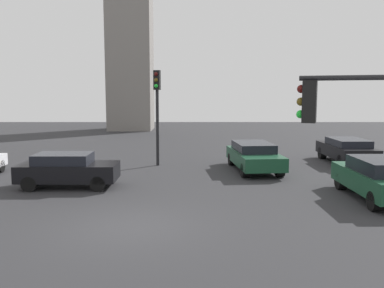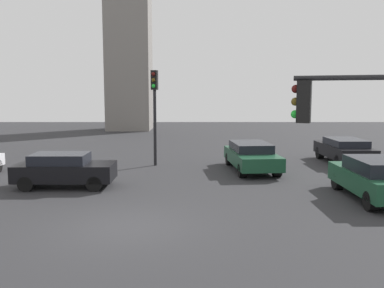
{
  "view_description": "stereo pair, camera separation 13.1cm",
  "coord_description": "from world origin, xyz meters",
  "px_view_note": "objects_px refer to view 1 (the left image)",
  "views": [
    {
      "loc": [
        1.76,
        -11.66,
        3.84
      ],
      "look_at": [
        1.82,
        3.36,
        1.98
      ],
      "focal_mm": 39.3,
      "sensor_mm": 36.0,
      "label": 1
    },
    {
      "loc": [
        1.89,
        -11.66,
        3.84
      ],
      "look_at": [
        1.82,
        3.36,
        1.98
      ],
      "focal_mm": 39.3,
      "sensor_mm": 36.0,
      "label": 2
    }
  ],
  "objects_px": {
    "traffic_light_1": "(155,99)",
    "car_1": "(66,170)",
    "car_2": "(252,156)",
    "car_4": "(377,178)",
    "traffic_light_2": "(377,122)",
    "car_3": "(345,150)"
  },
  "relations": [
    {
      "from": "traffic_light_1",
      "to": "car_1",
      "type": "xyz_separation_m",
      "value": [
        -3.23,
        -5.11,
        -2.73
      ]
    },
    {
      "from": "car_2",
      "to": "car_4",
      "type": "height_order",
      "value": "car_4"
    },
    {
      "from": "car_2",
      "to": "traffic_light_2",
      "type": "bearing_deg",
      "value": 0.87
    },
    {
      "from": "car_2",
      "to": "car_4",
      "type": "xyz_separation_m",
      "value": [
        3.65,
        -5.66,
        0.05
      ]
    },
    {
      "from": "traffic_light_1",
      "to": "car_2",
      "type": "xyz_separation_m",
      "value": [
        4.86,
        -1.41,
        -2.73
      ]
    },
    {
      "from": "traffic_light_1",
      "to": "traffic_light_2",
      "type": "relative_size",
      "value": 1.09
    },
    {
      "from": "traffic_light_2",
      "to": "car_4",
      "type": "xyz_separation_m",
      "value": [
        2.49,
        5.33,
        -2.39
      ]
    },
    {
      "from": "car_4",
      "to": "car_2",
      "type": "bearing_deg",
      "value": 32.19
    },
    {
      "from": "car_4",
      "to": "traffic_light_2",
      "type": "bearing_deg",
      "value": 154.31
    },
    {
      "from": "traffic_light_2",
      "to": "car_2",
      "type": "bearing_deg",
      "value": -63.38
    },
    {
      "from": "car_2",
      "to": "car_3",
      "type": "relative_size",
      "value": 1.07
    },
    {
      "from": "car_4",
      "to": "car_1",
      "type": "bearing_deg",
      "value": 79.91
    },
    {
      "from": "car_2",
      "to": "car_4",
      "type": "distance_m",
      "value": 6.73
    },
    {
      "from": "car_1",
      "to": "car_4",
      "type": "height_order",
      "value": "car_4"
    },
    {
      "from": "car_1",
      "to": "car_4",
      "type": "xyz_separation_m",
      "value": [
        11.74,
        -1.95,
        0.06
      ]
    },
    {
      "from": "traffic_light_1",
      "to": "car_3",
      "type": "distance_m",
      "value": 10.55
    },
    {
      "from": "car_3",
      "to": "traffic_light_2",
      "type": "bearing_deg",
      "value": 161.28
    },
    {
      "from": "traffic_light_2",
      "to": "car_2",
      "type": "xyz_separation_m",
      "value": [
        -1.16,
        10.99,
        -2.44
      ]
    },
    {
      "from": "traffic_light_2",
      "to": "car_3",
      "type": "relative_size",
      "value": 0.99
    },
    {
      "from": "car_3",
      "to": "car_4",
      "type": "xyz_separation_m",
      "value": [
        -1.67,
        -7.74,
        0.04
      ]
    },
    {
      "from": "traffic_light_2",
      "to": "car_3",
      "type": "distance_m",
      "value": 13.93
    },
    {
      "from": "traffic_light_1",
      "to": "car_4",
      "type": "distance_m",
      "value": 11.38
    }
  ]
}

